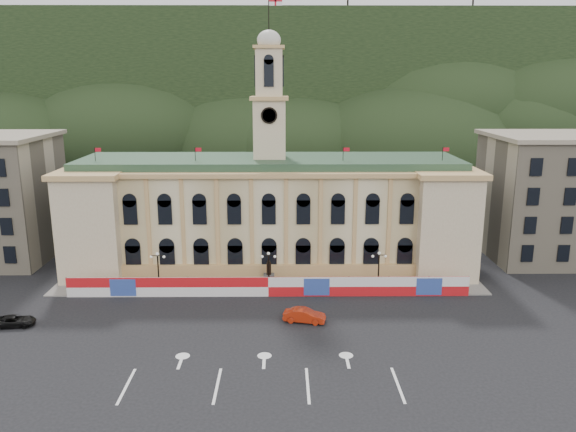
{
  "coord_description": "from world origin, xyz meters",
  "views": [
    {
      "loc": [
        1.86,
        -50.58,
        26.29
      ],
      "look_at": [
        2.47,
        18.0,
        9.57
      ],
      "focal_mm": 35.0,
      "sensor_mm": 36.0,
      "label": 1
    }
  ],
  "objects_px": {
    "lamp_center": "(269,268)",
    "black_suv": "(14,321)",
    "statue": "(269,279)",
    "red_sedan": "(304,315)"
  },
  "relations": [
    {
      "from": "red_sedan",
      "to": "statue",
      "type": "bearing_deg",
      "value": 33.44
    },
    {
      "from": "lamp_center",
      "to": "black_suv",
      "type": "distance_m",
      "value": 29.6
    },
    {
      "from": "statue",
      "to": "red_sedan",
      "type": "bearing_deg",
      "value": -68.47
    },
    {
      "from": "statue",
      "to": "lamp_center",
      "type": "relative_size",
      "value": 0.72
    },
    {
      "from": "lamp_center",
      "to": "red_sedan",
      "type": "bearing_deg",
      "value": -66.47
    },
    {
      "from": "red_sedan",
      "to": "black_suv",
      "type": "xyz_separation_m",
      "value": [
        -31.78,
        -0.82,
        -0.16
      ]
    },
    {
      "from": "lamp_center",
      "to": "black_suv",
      "type": "bearing_deg",
      "value": -159.2
    },
    {
      "from": "lamp_center",
      "to": "black_suv",
      "type": "relative_size",
      "value": 1.12
    },
    {
      "from": "lamp_center",
      "to": "black_suv",
      "type": "height_order",
      "value": "lamp_center"
    },
    {
      "from": "red_sedan",
      "to": "black_suv",
      "type": "bearing_deg",
      "value": 103.38
    }
  ]
}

